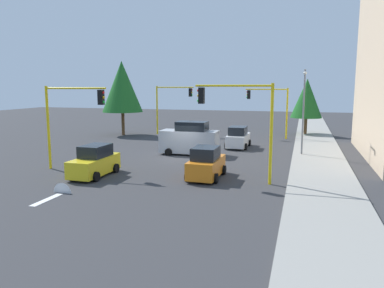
% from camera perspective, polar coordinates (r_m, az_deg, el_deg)
% --- Properties ---
extents(ground_plane, '(120.00, 120.00, 0.00)m').
position_cam_1_polar(ground_plane, '(29.77, -1.83, -2.23)').
color(ground_plane, '#353538').
extents(sidewalk_kerb, '(80.00, 4.00, 0.15)m').
position_cam_1_polar(sidewalk_kerb, '(33.24, 18.50, -1.39)').
color(sidewalk_kerb, gray).
rests_on(sidewalk_kerb, ground).
extents(lane_arrow_near, '(2.40, 1.10, 1.10)m').
position_cam_1_polar(lane_arrow_near, '(21.09, -19.85, -7.35)').
color(lane_arrow_near, silver).
rests_on(lane_arrow_near, ground).
extents(traffic_signal_far_left, '(0.36, 4.59, 5.49)m').
position_cam_1_polar(traffic_signal_far_left, '(41.93, 11.73, 6.14)').
color(traffic_signal_far_left, yellow).
rests_on(traffic_signal_far_left, ground).
extents(traffic_signal_near_left, '(0.36, 4.59, 5.84)m').
position_cam_1_polar(traffic_signal_near_left, '(22.07, 7.39, 4.68)').
color(traffic_signal_near_left, yellow).
rests_on(traffic_signal_near_left, ground).
extents(traffic_signal_near_right, '(0.36, 4.59, 5.68)m').
position_cam_1_polar(traffic_signal_near_right, '(26.42, -17.96, 4.76)').
color(traffic_signal_near_right, yellow).
rests_on(traffic_signal_near_right, ground).
extents(traffic_signal_far_right, '(0.36, 4.59, 5.69)m').
position_cam_1_polar(traffic_signal_far_right, '(44.36, -3.16, 6.61)').
color(traffic_signal_far_right, yellow).
rests_on(traffic_signal_far_right, ground).
extents(street_lamp_curbside, '(2.15, 0.28, 7.00)m').
position_cam_1_polar(street_lamp_curbside, '(31.38, 16.57, 5.98)').
color(street_lamp_curbside, slate).
rests_on(street_lamp_curbside, ground).
extents(tree_opposite_side, '(4.66, 4.66, 8.54)m').
position_cam_1_polar(tree_opposite_side, '(44.59, -10.55, 8.53)').
color(tree_opposite_side, brown).
rests_on(tree_opposite_side, ground).
extents(tree_roadside_far, '(3.59, 3.59, 6.53)m').
position_cam_1_polar(tree_roadside_far, '(45.76, 16.99, 6.62)').
color(tree_roadside_far, brown).
rests_on(tree_roadside_far, ground).
extents(delivery_van_silver, '(2.22, 4.80, 2.77)m').
position_cam_1_polar(delivery_van_silver, '(31.39, -0.35, 0.72)').
color(delivery_van_silver, '#B2B5BA').
rests_on(delivery_van_silver, ground).
extents(car_white, '(4.00, 2.02, 1.98)m').
position_cam_1_polar(car_white, '(35.30, 6.99, 0.92)').
color(car_white, white).
rests_on(car_white, ground).
extents(car_yellow, '(4.02, 1.93, 1.98)m').
position_cam_1_polar(car_yellow, '(24.72, -14.54, -2.66)').
color(car_yellow, yellow).
rests_on(car_yellow, ground).
extents(car_orange, '(3.77, 1.98, 1.98)m').
position_cam_1_polar(car_orange, '(23.39, 2.16, -3.02)').
color(car_orange, orange).
rests_on(car_orange, ground).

